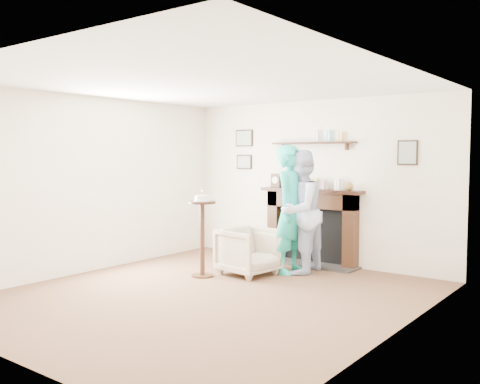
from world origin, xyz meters
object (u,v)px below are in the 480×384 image
(armchair, at_px, (249,274))
(man, at_px, (298,273))
(pedestal_table, at_px, (202,223))
(woman, at_px, (291,273))

(armchair, bearing_deg, man, -36.77)
(armchair, xyz_separation_m, man, (0.50, 0.52, 0.00))
(man, distance_m, pedestal_table, 1.55)
(man, relative_size, pedestal_table, 1.46)
(man, height_order, pedestal_table, pedestal_table)
(woman, distance_m, pedestal_table, 1.47)
(man, distance_m, woman, 0.10)
(man, height_order, woman, woman)
(pedestal_table, bearing_deg, man, 46.48)
(man, xyz_separation_m, woman, (-0.09, -0.05, 0.00))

